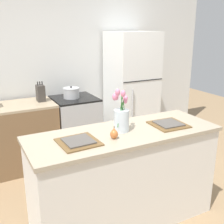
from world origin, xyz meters
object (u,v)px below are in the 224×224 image
at_px(plate_setting_left, 78,142).
at_px(cooking_pot, 71,93).
at_px(plate_setting_right, 169,124).
at_px(refrigerator, 131,91).
at_px(flower_vase, 121,117).
at_px(stove_range, 76,127).
at_px(pear_figurine, 114,134).
at_px(knife_block, 41,93).

height_order(plate_setting_left, cooking_pot, cooking_pot).
bearing_deg(plate_setting_right, cooking_pot, 103.90).
relative_size(refrigerator, flower_vase, 4.34).
relative_size(stove_range, cooking_pot, 3.92).
bearing_deg(pear_figurine, knife_block, 96.65).
xyz_separation_m(pear_figurine, plate_setting_right, (0.63, 0.06, -0.03)).
bearing_deg(cooking_pot, flower_vase, -92.97).
bearing_deg(cooking_pot, plate_setting_right, -76.10).
bearing_deg(flower_vase, stove_range, 85.56).
height_order(pear_figurine, plate_setting_left, pear_figurine).
relative_size(pear_figurine, knife_block, 0.42).
xyz_separation_m(refrigerator, plate_setting_left, (-1.52, -1.65, 0.06)).
distance_m(stove_range, knife_block, 0.73).
height_order(cooking_pot, knife_block, knife_block).
distance_m(pear_figurine, cooking_pot, 1.73).
bearing_deg(cooking_pot, refrigerator, -0.50).
relative_size(refrigerator, pear_figurine, 15.90).
bearing_deg(cooking_pot, stove_range, -13.28).
distance_m(pear_figurine, plate_setting_left, 0.31).
relative_size(refrigerator, knife_block, 6.68).
distance_m(refrigerator, cooking_pot, 0.99).
height_order(flower_vase, plate_setting_left, flower_vase).
bearing_deg(pear_figurine, plate_setting_left, 169.53).
distance_m(flower_vase, cooking_pot, 1.59).
height_order(plate_setting_left, knife_block, knife_block).
bearing_deg(stove_range, plate_setting_right, -77.34).
bearing_deg(knife_block, plate_setting_right, -63.53).
distance_m(cooking_pot, knife_block, 0.43).
distance_m(refrigerator, plate_setting_left, 2.24).
bearing_deg(cooking_pot, pear_figurine, -97.45).
bearing_deg(stove_range, plate_setting_left, -109.09).
bearing_deg(flower_vase, pear_figurine, -137.64).
xyz_separation_m(stove_range, plate_setting_right, (0.37, -1.65, 0.51)).
distance_m(refrigerator, flower_vase, 1.91).
relative_size(flower_vase, cooking_pot, 1.81).
relative_size(refrigerator, plate_setting_right, 5.39).
distance_m(plate_setting_right, cooking_pot, 1.71).
bearing_deg(pear_figurine, cooking_pot, 82.55).
bearing_deg(knife_block, pear_figurine, -83.35).
height_order(stove_range, flower_vase, flower_vase).
xyz_separation_m(plate_setting_left, cooking_pot, (0.53, 1.66, 0.01)).
bearing_deg(pear_figurine, refrigerator, 54.52).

